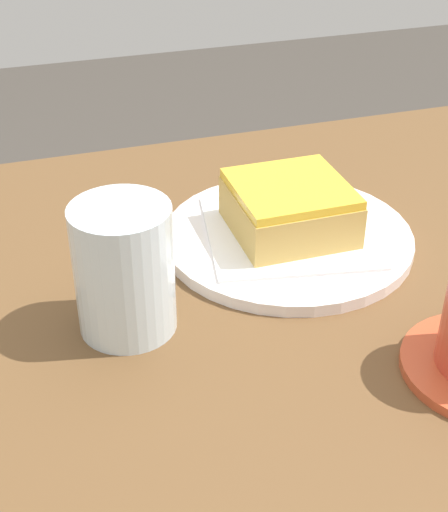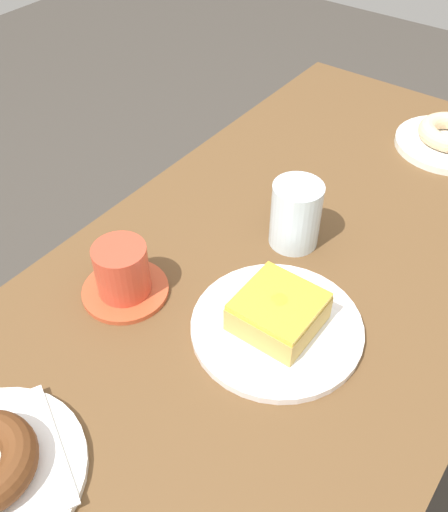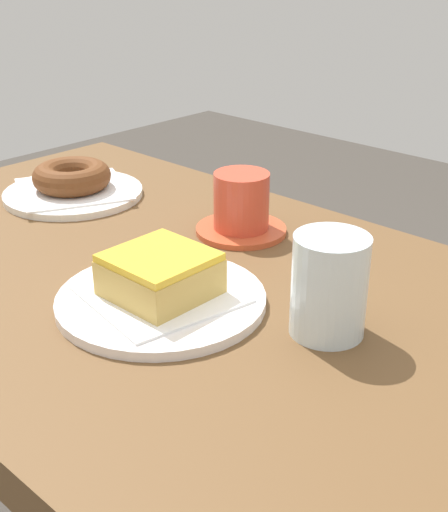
# 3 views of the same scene
# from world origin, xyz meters

# --- Properties ---
(ground_plane) EXTENTS (6.00, 6.00, 0.00)m
(ground_plane) POSITION_xyz_m (0.00, 0.00, 0.00)
(ground_plane) COLOR #403B35
(table) EXTENTS (1.29, 0.61, 0.77)m
(table) POSITION_xyz_m (0.00, 0.00, 0.66)
(table) COLOR brown
(table) RESTS_ON ground_plane
(plate_sugar_ring) EXTENTS (0.19, 0.19, 0.01)m
(plate_sugar_ring) POSITION_xyz_m (-0.47, 0.07, 0.77)
(plate_sugar_ring) COLOR white
(plate_sugar_ring) RESTS_ON table
(napkin_sugar_ring) EXTENTS (0.15, 0.15, 0.00)m
(napkin_sugar_ring) POSITION_xyz_m (-0.47, 0.07, 0.78)
(napkin_sugar_ring) COLOR white
(napkin_sugar_ring) RESTS_ON plate_sugar_ring
(plate_glazed_square) EXTENTS (0.23, 0.23, 0.01)m
(plate_glazed_square) POSITION_xyz_m (0.09, 0.05, 0.77)
(plate_glazed_square) COLOR white
(plate_glazed_square) RESTS_ON table
(napkin_glazed_square) EXTENTS (0.17, 0.17, 0.00)m
(napkin_glazed_square) POSITION_xyz_m (0.09, 0.05, 0.78)
(napkin_glazed_square) COLOR white
(napkin_glazed_square) RESTS_ON plate_glazed_square
(donut_glazed_square) EXTENTS (0.10, 0.10, 0.05)m
(donut_glazed_square) POSITION_xyz_m (0.09, 0.05, 0.80)
(donut_glazed_square) COLOR tan
(donut_glazed_square) RESTS_ON napkin_glazed_square
(water_glass) EXTENTS (0.08, 0.08, 0.10)m
(water_glass) POSITION_xyz_m (-0.08, -0.02, 0.82)
(water_glass) COLOR silver
(water_glass) RESTS_ON table
(coffee_cup) EXTENTS (0.12, 0.12, 0.08)m
(coffee_cup) POSITION_xyz_m (0.15, -0.15, 0.81)
(coffee_cup) COLOR #C44E2C
(coffee_cup) RESTS_ON table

